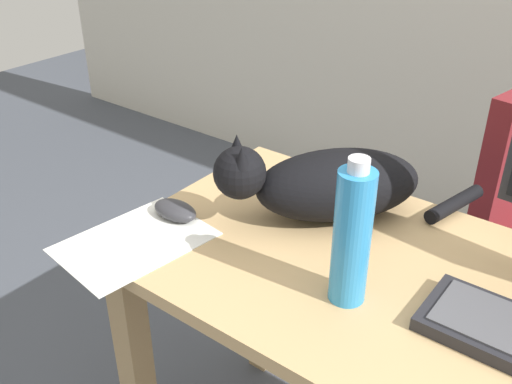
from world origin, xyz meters
TOP-DOWN VIEW (x-y plane):
  - desk at (0.00, 0.00)m, footprint 1.31×0.61m
  - cat at (-0.33, 0.11)m, footprint 0.43×0.47m
  - computer_mouse at (-0.58, -0.10)m, footprint 0.11×0.06m
  - paper_sheet at (-0.58, -0.21)m, footprint 0.25×0.32m
  - water_bottle at (-0.15, -0.10)m, footprint 0.07×0.07m

SIDE VIEW (x-z plane):
  - desk at x=0.00m, z-range 0.24..0.97m
  - paper_sheet at x=-0.58m, z-range 0.73..0.73m
  - computer_mouse at x=-0.58m, z-range 0.73..0.76m
  - cat at x=-0.33m, z-range 0.71..0.91m
  - water_bottle at x=-0.15m, z-range 0.72..1.00m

